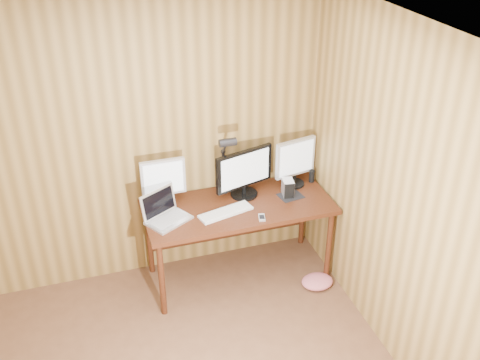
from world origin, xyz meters
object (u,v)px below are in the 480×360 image
keyboard (226,212)px  mouse (291,194)px  monitor_center (244,173)px  speaker (312,176)px  desk_lamp (226,157)px  desk (236,213)px  monitor_right (295,161)px  laptop (164,213)px  monitor_left (163,181)px  hard_drive (288,188)px  phone (262,217)px

keyboard → mouse: mouse is taller
monitor_center → speaker: size_ratio=4.58×
desk_lamp → mouse: bearing=-12.6°
keyboard → desk_lamp: bearing=58.3°
speaker → desk_lamp: bearing=-179.1°
desk → desk_lamp: 0.52m
monitor_center → monitor_right: 0.49m
laptop → mouse: (1.11, 0.02, -0.04)m
desk → speaker: bearing=7.8°
laptop → speaker: 1.41m
monitor_left → monitor_right: bearing=-1.1°
laptop → keyboard: (0.50, -0.07, -0.05)m
monitor_center → hard_drive: 0.41m
mouse → desk_lamp: (-0.54, 0.16, 0.36)m
monitor_center → laptop: bearing=176.7°
desk_lamp → desk: bearing=-53.4°
monitor_center → speaker: 0.68m
hard_drive → phone: hard_drive is taller
desk → monitor_center: 0.36m
monitor_left → hard_drive: (1.05, -0.18, -0.15)m
monitor_right → phone: monitor_right is taller
monitor_left → keyboard: bearing=-33.1°
laptop → speaker: bearing=-21.9°
monitor_right → phone: (-0.46, -0.43, -0.23)m
laptop → monitor_center: bearing=-17.3°
speaker → mouse: bearing=-147.3°
monitor_right → laptop: bearing=177.3°
monitor_left → desk_lamp: size_ratio=0.68×
desk_lamp → phone: bearing=-62.2°
monitor_center → keyboard: monitor_center is taller
hard_drive → monitor_left: bearing=-179.7°
desk → monitor_right: 0.69m
keyboard → phone: size_ratio=4.24×
desk → monitor_left: 0.70m
monitor_right → desk_lamp: desk_lamp is taller
monitor_center → phone: bearing=-102.7°
monitor_right → hard_drive: size_ratio=3.01×
desk → laptop: 0.67m
monitor_left → phone: bearing=-32.6°
monitor_center → speaker: monitor_center is taller
mouse → phone: (-0.36, -0.25, -0.01)m
hard_drive → laptop: bearing=-167.5°
monitor_right → laptop: monitor_right is taller
phone → desk_lamp: (-0.18, 0.42, 0.38)m
phone → desk_lamp: size_ratio=0.18×
desk → speaker: 0.78m
mouse → hard_drive: hard_drive is taller
phone → speaker: speaker is taller
mouse → phone: 0.44m
keyboard → monitor_center: bearing=30.7°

